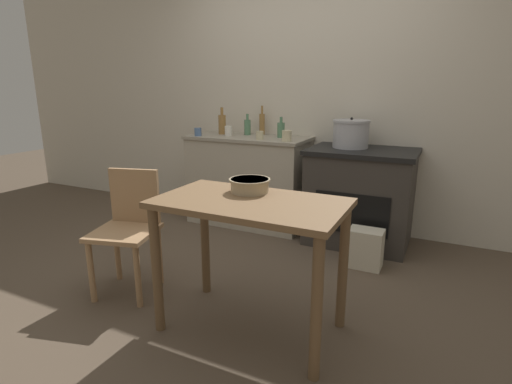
{
  "coord_description": "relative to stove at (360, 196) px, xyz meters",
  "views": [
    {
      "loc": [
        1.33,
        -2.29,
        1.4
      ],
      "look_at": [
        0.0,
        0.43,
        0.59
      ],
      "focal_mm": 28.0,
      "sensor_mm": 36.0,
      "label": 1
    }
  ],
  "objects": [
    {
      "name": "stove",
      "position": [
        0.0,
        0.0,
        0.0
      ],
      "size": [
        0.92,
        0.68,
        0.86
      ],
      "color": "#38332D",
      "rests_on": "ground_plane"
    },
    {
      "name": "cup_center",
      "position": [
        -0.94,
        -0.14,
        0.51
      ],
      "size": [
        0.07,
        0.07,
        0.08
      ],
      "primitive_type": "cylinder",
      "color": "beige",
      "rests_on": "counter_cabinet"
    },
    {
      "name": "cup_right",
      "position": [
        -1.35,
        -0.01,
        0.52
      ],
      "size": [
        0.07,
        0.07,
        0.1
      ],
      "primitive_type": "cylinder",
      "color": "silver",
      "rests_on": "counter_cabinet"
    },
    {
      "name": "bottle_mid_left",
      "position": [
        -1.09,
        0.23,
        0.59
      ],
      "size": [
        0.06,
        0.06,
        0.29
      ],
      "color": "olive",
      "rests_on": "counter_cabinet"
    },
    {
      "name": "stock_pot",
      "position": [
        -0.12,
        0.04,
        0.55
      ],
      "size": [
        0.32,
        0.32,
        0.27
      ],
      "color": "#A8A8AD",
      "rests_on": "stove"
    },
    {
      "name": "mixing_bowl_large",
      "position": [
        -0.35,
        -1.49,
        0.4
      ],
      "size": [
        0.24,
        0.24,
        0.08
      ],
      "color": "tan",
      "rests_on": "work_table"
    },
    {
      "name": "wall_back",
      "position": [
        -0.65,
        0.35,
        0.84
      ],
      "size": [
        8.0,
        0.07,
        2.55
      ],
      "color": "beige",
      "rests_on": "ground_plane"
    },
    {
      "name": "chair",
      "position": [
        -1.25,
        -1.58,
        0.03
      ],
      "size": [
        0.49,
        0.49,
        0.84
      ],
      "rotation": [
        0.0,
        0.0,
        0.26
      ],
      "color": "#A87F56",
      "rests_on": "ground_plane"
    },
    {
      "name": "flour_sack",
      "position": [
        0.17,
        -0.51,
        -0.28
      ],
      "size": [
        0.26,
        0.18,
        0.31
      ],
      "primitive_type": "cube",
      "color": "beige",
      "rests_on": "ground_plane"
    },
    {
      "name": "bottle_left",
      "position": [
        -1.48,
        0.09,
        0.58
      ],
      "size": [
        0.08,
        0.08,
        0.28
      ],
      "color": "olive",
      "rests_on": "counter_cabinet"
    },
    {
      "name": "cup_center_right",
      "position": [
        -0.67,
        -0.13,
        0.52
      ],
      "size": [
        0.09,
        0.09,
        0.1
      ],
      "primitive_type": "cylinder",
      "color": "beige",
      "rests_on": "counter_cabinet"
    },
    {
      "name": "counter_cabinet",
      "position": [
        -1.15,
        0.04,
        0.02
      ],
      "size": [
        1.22,
        0.58,
        0.91
      ],
      "color": "#B2A893",
      "rests_on": "ground_plane"
    },
    {
      "name": "bottle_far_left",
      "position": [
        -1.21,
        0.15,
        0.56
      ],
      "size": [
        0.07,
        0.07,
        0.21
      ],
      "color": "#517F5B",
      "rests_on": "counter_cabinet"
    },
    {
      "name": "cup_mid_right",
      "position": [
        -1.62,
        -0.15,
        0.51
      ],
      "size": [
        0.07,
        0.07,
        0.08
      ],
      "primitive_type": "cylinder",
      "color": "#4C6B99",
      "rests_on": "counter_cabinet"
    },
    {
      "name": "ground_plane",
      "position": [
        -0.65,
        -1.23,
        -0.43
      ],
      "size": [
        14.0,
        14.0,
        0.0
      ],
      "primitive_type": "plane",
      "color": "brown"
    },
    {
      "name": "work_table",
      "position": [
        -0.27,
        -1.65,
        0.22
      ],
      "size": [
        1.04,
        0.6,
        0.79
      ],
      "color": "brown",
      "rests_on": "ground_plane"
    },
    {
      "name": "bottle_center_left",
      "position": [
        -0.82,
        0.09,
        0.55
      ],
      "size": [
        0.07,
        0.07,
        0.2
      ],
      "color": "#517F5B",
      "rests_on": "counter_cabinet"
    }
  ]
}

